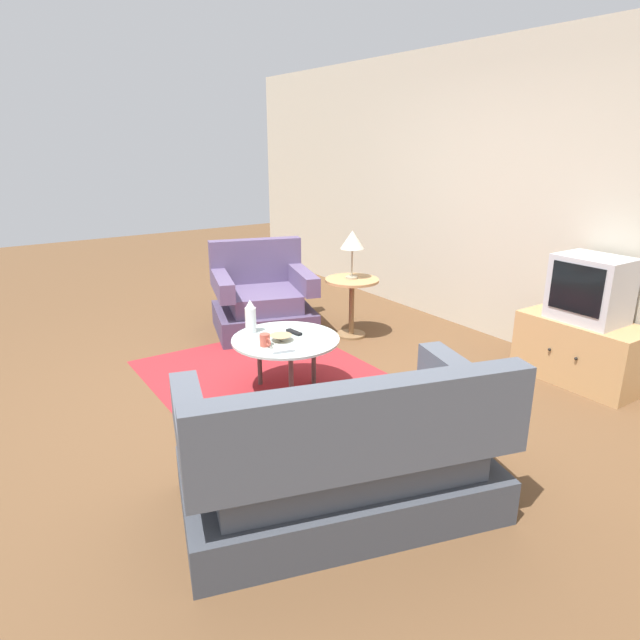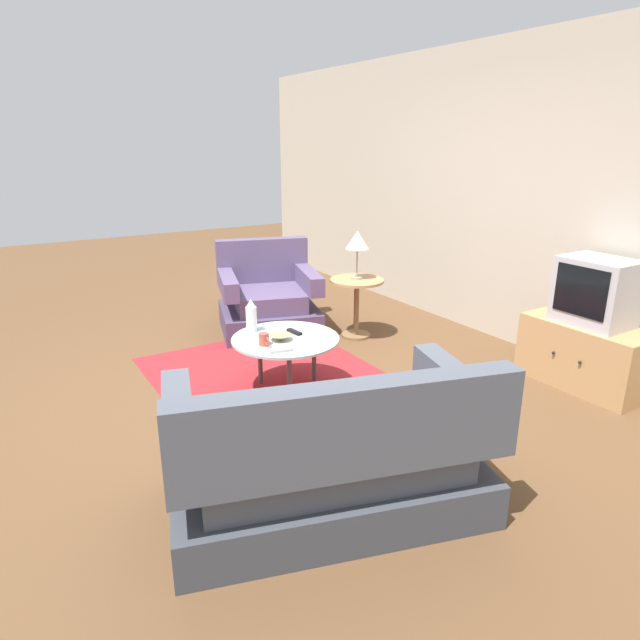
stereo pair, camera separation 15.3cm
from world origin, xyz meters
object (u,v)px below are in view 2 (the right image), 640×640
object	(u,v)px
couch	(331,461)
side_table	(357,295)
table_lamp	(357,241)
armchair	(268,301)
tv_remote_silver	(281,350)
bowl	(280,337)
tv_remote_dark	(294,332)
coffee_table	(286,342)
television	(596,292)
mug	(264,339)
vase	(251,316)
tv_stand	(586,354)

from	to	relation	value
couch	side_table	size ratio (longest dim) A/B	3.08
table_lamp	armchair	bearing A→B (deg)	-135.75
armchair	tv_remote_silver	bearing A→B (deg)	83.71
bowl	tv_remote_dark	size ratio (longest dim) A/B	1.10
coffee_table	television	bearing A→B (deg)	61.21
mug	vase	bearing A→B (deg)	170.75
side_table	table_lamp	size ratio (longest dim) A/B	1.26
armchair	television	world-z (taller)	television
couch	television	distance (m)	2.58
tv_remote_silver	mug	bearing A→B (deg)	-63.58
table_lamp	bowl	xyz separation A→B (m)	(0.77, -1.23, -0.48)
table_lamp	tv_remote_dark	bearing A→B (deg)	-57.13
vase	tv_remote_silver	xyz separation A→B (m)	(0.50, -0.01, -0.11)
couch	tv_stand	size ratio (longest dim) A/B	1.89
television	table_lamp	distance (m)	2.06
armchair	side_table	size ratio (longest dim) A/B	1.99
armchair	vase	bearing A→B (deg)	75.43
side_table	mug	distance (m)	1.58
tv_remote_silver	television	bearing A→B (deg)	170.47
couch	tv_remote_silver	world-z (taller)	couch
couch	television	bearing A→B (deg)	22.41
couch	tv_stand	xyz separation A→B (m)	(-0.27, 2.52, -0.04)
mug	tv_remote_silver	size ratio (longest dim) A/B	0.74
side_table	television	xyz separation A→B (m)	(1.84, 0.87, 0.34)
tv_stand	tv_remote_silver	bearing A→B (deg)	-111.89
mug	bowl	distance (m)	0.15
table_lamp	bowl	bearing A→B (deg)	-57.91
armchair	table_lamp	size ratio (longest dim) A/B	2.50
coffee_table	television	xyz separation A→B (m)	(1.12, 2.03, 0.36)
vase	table_lamp	bearing A→B (deg)	109.98
couch	side_table	world-z (taller)	couch
couch	television	size ratio (longest dim) A/B	3.44
side_table	mug	bearing A→B (deg)	-60.14
table_lamp	tv_remote_silver	distance (m)	1.72
armchair	tv_remote_silver	xyz separation A→B (m)	(1.62, -0.70, 0.15)
side_table	tv_remote_dark	xyz separation A→B (m)	(0.67, -1.06, 0.03)
bowl	tv_remote_silver	xyz separation A→B (m)	(0.21, -0.10, -0.01)
side_table	table_lamp	distance (m)	0.52
tv_stand	vase	bearing A→B (deg)	-122.24
couch	table_lamp	distance (m)	2.77
tv_stand	tv_remote_silver	world-z (taller)	tv_stand
bowl	tv_remote_dark	xyz separation A→B (m)	(-0.08, 0.16, -0.01)
television	vase	size ratio (longest dim) A/B	1.99
tv_stand	vase	xyz separation A→B (m)	(-1.38, -2.19, 0.30)
television	side_table	bearing A→B (deg)	-154.63
television	tv_remote_silver	size ratio (longest dim) A/B	3.11
coffee_table	side_table	xyz separation A→B (m)	(-0.73, 1.16, 0.02)
coffee_table	side_table	distance (m)	1.37
tv_stand	television	world-z (taller)	television
coffee_table	tv_remote_silver	world-z (taller)	tv_remote_silver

